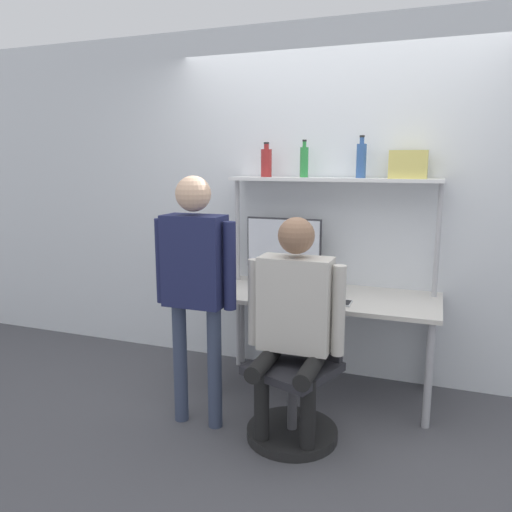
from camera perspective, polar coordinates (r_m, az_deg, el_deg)
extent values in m
plane|color=#4C4C51|center=(3.56, 5.97, -17.37)|extent=(12.00, 12.00, 0.00)
cube|color=silver|center=(3.90, 9.14, 5.82)|extent=(8.00, 0.06, 2.70)
cube|color=beige|center=(3.64, 7.66, -4.59)|extent=(1.62, 0.71, 0.03)
cylinder|color=#A5A5AA|center=(3.72, -5.08, -10.14)|extent=(0.05, 0.05, 0.70)
cylinder|color=#A5A5AA|center=(3.40, 19.12, -12.78)|extent=(0.05, 0.05, 0.70)
cylinder|color=#A5A5AA|center=(4.23, -1.66, -7.50)|extent=(0.05, 0.05, 0.70)
cylinder|color=#A5A5AA|center=(3.95, 19.34, -9.46)|extent=(0.05, 0.05, 0.70)
cube|color=white|center=(3.72, 8.71, 8.65)|extent=(1.54, 0.26, 0.02)
cylinder|color=#B2B2B7|center=(4.04, -2.10, -2.07)|extent=(0.04, 0.04, 1.56)
cylinder|color=#B2B2B7|center=(3.75, 19.71, -3.72)|extent=(0.04, 0.04, 1.56)
cylinder|color=#333338|center=(3.91, 3.10, -3.11)|extent=(0.23, 0.23, 0.01)
cylinder|color=#333338|center=(3.89, 3.11, -2.17)|extent=(0.06, 0.06, 0.12)
cube|color=#333338|center=(3.85, 3.18, 1.43)|extent=(0.59, 0.01, 0.40)
cube|color=silver|center=(3.84, 3.15, 1.41)|extent=(0.57, 0.02, 0.37)
cube|color=silver|center=(3.51, 5.92, -4.78)|extent=(0.33, 0.25, 0.01)
cube|color=black|center=(3.49, 5.85, -4.76)|extent=(0.28, 0.14, 0.00)
cube|color=silver|center=(3.58, 6.40, -2.33)|extent=(0.33, 0.04, 0.25)
cube|color=#194C8C|center=(3.58, 6.38, -2.36)|extent=(0.29, 0.03, 0.22)
cube|color=silver|center=(3.42, 10.21, -5.33)|extent=(0.07, 0.15, 0.01)
cube|color=black|center=(3.42, 10.21, -5.24)|extent=(0.06, 0.13, 0.00)
cylinder|color=black|center=(3.27, 4.13, -19.47)|extent=(0.56, 0.56, 0.06)
cylinder|color=#4C4C51|center=(3.17, 4.19, -16.14)|extent=(0.06, 0.06, 0.37)
cube|color=#26262B|center=(3.08, 4.24, -12.70)|extent=(0.59, 0.59, 0.05)
cube|color=#26262B|center=(3.16, 6.56, -7.32)|extent=(0.40, 0.18, 0.45)
cylinder|color=black|center=(3.07, 0.64, -17.21)|extent=(0.09, 0.09, 0.48)
cylinder|color=black|center=(3.00, 5.93, -17.99)|extent=(0.09, 0.09, 0.48)
cylinder|color=black|center=(2.97, 0.85, -12.13)|extent=(0.10, 0.38, 0.10)
cylinder|color=black|center=(2.90, 6.19, -12.81)|extent=(0.10, 0.38, 0.10)
cube|color=beige|center=(2.98, 4.51, -5.47)|extent=(0.43, 0.20, 0.56)
cylinder|color=beige|center=(3.06, -0.20, -5.30)|extent=(0.08, 0.08, 0.53)
cylinder|color=beige|center=(2.93, 9.43, -6.20)|extent=(0.08, 0.08, 0.53)
sphere|color=#8C664C|center=(2.89, 4.63, 2.34)|extent=(0.22, 0.22, 0.22)
cylinder|color=#38425B|center=(3.33, -8.65, -11.93)|extent=(0.09, 0.09, 0.80)
cylinder|color=#38425B|center=(3.23, -4.76, -12.61)|extent=(0.09, 0.09, 0.80)
cube|color=#1E234C|center=(3.08, -7.01, -0.55)|extent=(0.38, 0.20, 0.56)
cylinder|color=#1E234C|center=(3.19, -10.73, -0.54)|extent=(0.08, 0.08, 0.54)
cylinder|color=#1E234C|center=(2.98, -3.02, -1.16)|extent=(0.08, 0.08, 0.54)
sphere|color=#D8AD8C|center=(3.03, -7.19, 7.08)|extent=(0.22, 0.22, 0.22)
cylinder|color=#2D8C3F|center=(3.77, 5.52, 10.60)|extent=(0.06, 0.06, 0.22)
cylinder|color=#2D8C3F|center=(3.77, 5.56, 12.58)|extent=(0.03, 0.03, 0.04)
cylinder|color=black|center=(3.77, 5.57, 13.00)|extent=(0.03, 0.03, 0.01)
cylinder|color=#335999|center=(3.68, 11.93, 10.57)|extent=(0.07, 0.07, 0.24)
cylinder|color=#335999|center=(3.69, 12.02, 12.77)|extent=(0.03, 0.03, 0.04)
cylinder|color=black|center=(3.69, 12.04, 13.23)|extent=(0.04, 0.04, 0.01)
cylinder|color=maroon|center=(3.85, 1.19, 10.56)|extent=(0.08, 0.08, 0.21)
cylinder|color=maroon|center=(3.86, 1.20, 12.39)|extent=(0.04, 0.04, 0.04)
cylinder|color=black|center=(3.86, 1.20, 12.78)|extent=(0.04, 0.04, 0.01)
cube|color=#DBCC66|center=(3.65, 17.02, 9.98)|extent=(0.25, 0.18, 0.19)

